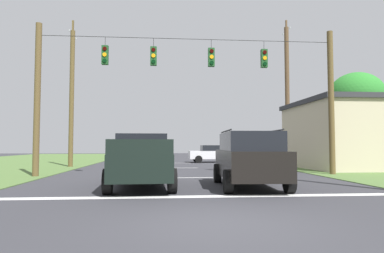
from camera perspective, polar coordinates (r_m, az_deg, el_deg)
The scene contains 12 objects.
ground_plane at distance 7.03m, azimuth 4.54°, elevation -15.60°, with size 120.00×120.00×0.00m, color #333338.
stop_bar_stripe at distance 10.50m, azimuth 1.34°, elevation -11.42°, with size 12.59×0.45×0.01m, color white.
lane_dash_0 at distance 16.44m, azimuth -0.90°, elevation -8.40°, with size 0.15×2.50×0.01m, color white.
lane_dash_1 at distance 23.42m, azimuth -2.07°, elevation -6.81°, with size 0.15×2.50×0.01m, color white.
lane_dash_2 at distance 29.85m, azimuth -2.65°, elevation -6.00°, with size 0.15×2.50×0.01m, color white.
overhead_signal_span at distance 17.65m, azimuth -0.59°, elevation 5.66°, with size 15.21×0.31×7.55m.
pickup_truck at distance 12.99m, azimuth -8.30°, elevation -5.52°, with size 2.48×5.48×1.95m.
suv_black at distance 12.81m, azimuth 9.32°, elevation -5.12°, with size 2.42×4.90×2.05m.
distant_car_crossing_white at distance 30.97m, azimuth 3.49°, elevation -4.44°, with size 4.35×2.11×1.52m.
utility_pole_mid_right at distance 27.37m, azimuth 15.38°, elevation 5.15°, with size 0.33×1.60×11.10m.
utility_pole_near_left at distance 26.02m, azimuth -19.16°, elevation 4.75°, with size 0.32×1.90×10.43m.
tree_roadside_right at distance 26.20m, azimuth 25.39°, elevation 4.38°, with size 3.73×3.73×6.48m.
Camera 1 is at (-1.10, -6.77, 1.53)m, focal length 32.48 mm.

